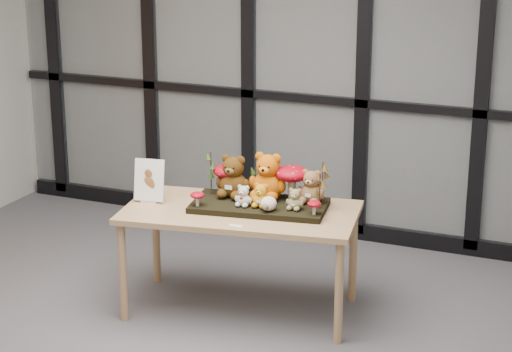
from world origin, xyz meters
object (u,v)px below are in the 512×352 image
at_px(display_table, 240,220).
at_px(mushroom_back_right, 292,181).
at_px(bear_brown_medium, 234,174).
at_px(bear_white_bow, 244,194).
at_px(mushroom_front_left, 197,198).
at_px(bear_small_yellow, 261,194).
at_px(mushroom_front_right, 314,207).
at_px(bear_beige_small, 295,198).
at_px(bear_pooh_yellow, 268,173).
at_px(diorama_tray, 259,206).
at_px(bear_tan_back, 311,184).
at_px(sign_holder, 149,183).
at_px(plush_cream_hedgehog, 268,203).
at_px(mushroom_back_left, 228,177).

xyz_separation_m(display_table, mushroom_back_right, (0.25, 0.22, 0.22)).
height_order(bear_brown_medium, mushroom_back_right, bear_brown_medium).
bearing_deg(bear_white_bow, mushroom_front_left, -166.74).
relative_size(bear_small_yellow, mushroom_front_right, 1.75).
relative_size(bear_brown_medium, bear_beige_small, 2.02).
bearing_deg(bear_pooh_yellow, bear_beige_small, -40.27).
distance_m(diorama_tray, bear_small_yellow, 0.12).
height_order(bear_pooh_yellow, mushroom_front_right, bear_pooh_yellow).
bearing_deg(bear_small_yellow, bear_white_bow, -176.38).
bearing_deg(mushroom_front_right, bear_brown_medium, 167.80).
relative_size(bear_tan_back, bear_small_yellow, 1.41).
distance_m(bear_pooh_yellow, sign_holder, 0.74).
xyz_separation_m(bear_pooh_yellow, mushroom_front_left, (-0.34, -0.30, -0.11)).
xyz_separation_m(bear_beige_small, mushroom_back_right, (-0.09, 0.18, 0.04)).
height_order(bear_brown_medium, bear_small_yellow, bear_brown_medium).
distance_m(diorama_tray, bear_brown_medium, 0.26).
height_order(diorama_tray, plush_cream_hedgehog, plush_cream_hedgehog).
relative_size(plush_cream_hedgehog, mushroom_front_left, 0.99).
height_order(bear_tan_back, mushroom_front_right, bear_tan_back).
distance_m(diorama_tray, mushroom_back_right, 0.25).
height_order(display_table, bear_white_bow, bear_white_bow).
xyz_separation_m(bear_tan_back, sign_holder, (-0.97, -0.28, -0.03)).
relative_size(display_table, diorama_tray, 1.86).
bearing_deg(mushroom_back_right, bear_beige_small, -64.04).
bearing_deg(sign_holder, mushroom_back_right, 10.15).
xyz_separation_m(bear_brown_medium, sign_holder, (-0.48, -0.21, -0.06)).
height_order(bear_tan_back, bear_white_bow, bear_tan_back).
bearing_deg(display_table, sign_holder, 178.40).
bearing_deg(diorama_tray, bear_brown_medium, 155.10).
distance_m(diorama_tray, plush_cream_hedgehog, 0.17).
bearing_deg(bear_small_yellow, mushroom_front_right, -10.39).
relative_size(bear_tan_back, sign_holder, 0.85).
xyz_separation_m(mushroom_back_left, mushroom_front_left, (-0.07, -0.29, -0.06)).
distance_m(bear_white_bow, mushroom_back_right, 0.33).
xyz_separation_m(bear_pooh_yellow, bear_beige_small, (0.23, -0.14, -0.09)).
bearing_deg(bear_small_yellow, mushroom_front_left, -169.42).
distance_m(display_table, plush_cream_hedgehog, 0.26).
distance_m(bear_pooh_yellow, bear_small_yellow, 0.19).
height_order(mushroom_front_right, sign_holder, sign_holder).
relative_size(bear_white_bow, mushroom_back_right, 0.62).
xyz_separation_m(bear_tan_back, bear_small_yellow, (-0.25, -0.19, -0.03)).
xyz_separation_m(diorama_tray, mushroom_back_left, (-0.25, 0.10, 0.12)).
relative_size(bear_pooh_yellow, bear_brown_medium, 1.09).
relative_size(bear_small_yellow, bear_beige_small, 1.12).
height_order(bear_brown_medium, bear_beige_small, bear_brown_medium).
bearing_deg(bear_tan_back, bear_pooh_yellow, 175.12).
bearing_deg(bear_beige_small, mushroom_back_left, 156.28).
xyz_separation_m(diorama_tray, bear_brown_medium, (-0.20, 0.05, 0.16)).
bearing_deg(bear_small_yellow, bear_tan_back, 28.34).
bearing_deg(mushroom_front_right, mushroom_back_right, 135.61).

